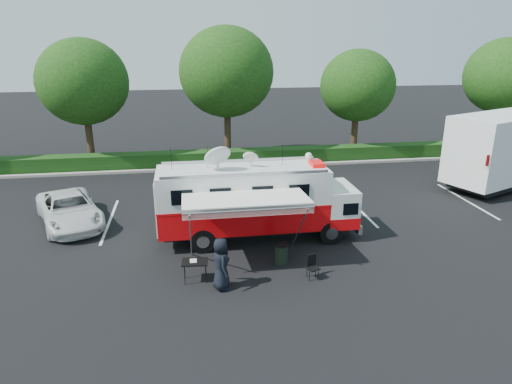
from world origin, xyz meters
TOP-DOWN VIEW (x-y plane):
  - ground_plane at (0.00, 0.00)m, footprint 120.00×120.00m
  - back_border at (1.14, 12.90)m, footprint 60.00×6.14m
  - stall_lines at (-0.50, 3.00)m, footprint 24.12×5.50m
  - command_truck at (-0.07, -0.00)m, footprint 8.26×2.27m
  - awning at (-0.81, -2.36)m, footprint 4.51×2.35m
  - white_suv at (-8.18, 2.83)m, footprint 4.06×5.57m
  - person at (-1.85, -3.84)m, footprint 0.69×0.96m
  - folding_table at (-2.72, -3.20)m, footprint 0.94×0.70m
  - folding_chair at (1.37, -3.57)m, footprint 0.53×0.57m
  - trash_bin at (0.52, -2.36)m, footprint 0.51×0.51m

SIDE VIEW (x-z plane):
  - ground_plane at x=0.00m, z-range 0.00..0.00m
  - white_suv at x=-8.18m, z-range -0.70..0.70m
  - person at x=-1.85m, z-range -0.92..0.92m
  - stall_lines at x=-0.50m, z-range 0.00..0.01m
  - trash_bin at x=0.52m, z-range 0.00..0.77m
  - folding_chair at x=1.37m, z-range 0.07..0.92m
  - folding_table at x=-2.72m, z-range 0.33..1.09m
  - command_truck at x=-0.07m, z-range -0.29..3.68m
  - awning at x=-0.81m, z-range 1.18..3.91m
  - back_border at x=1.14m, z-range 0.57..9.44m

